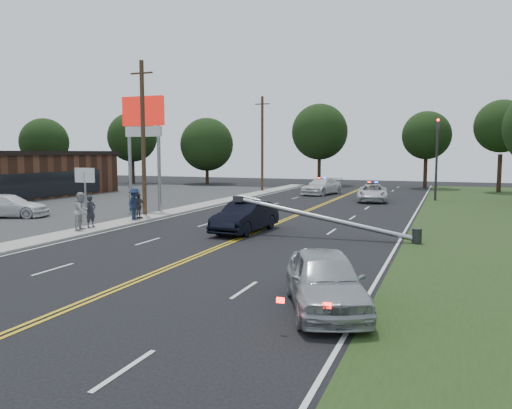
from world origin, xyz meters
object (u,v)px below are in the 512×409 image
at_px(waiting_sedan, 325,280).
at_px(emergency_a, 372,193).
at_px(emergency_b, 322,186).
at_px(bystander_a, 91,211).
at_px(bystander_c, 135,204).
at_px(traffic_signal, 437,152).
at_px(crashed_sedan, 245,217).
at_px(bystander_d, 138,206).
at_px(utility_pole_far, 262,144).
at_px(parked_car, 8,206).
at_px(bystander_b, 82,211).
at_px(utility_pole_mid, 143,138).
at_px(fallen_streetlight, 333,220).
at_px(pylon_sign, 143,126).
at_px(small_sign, 85,179).

relative_size(waiting_sedan, emergency_a, 0.89).
height_order(emergency_b, bystander_a, bystander_a).
height_order(emergency_b, bystander_c, bystander_c).
relative_size(traffic_signal, crashed_sedan, 1.42).
distance_m(emergency_b, bystander_d, 23.34).
bearing_deg(traffic_signal, bystander_c, -128.91).
xyz_separation_m(utility_pole_far, bystander_c, (0.97, -24.48, -4.01)).
bearing_deg(waiting_sedan, crashed_sedan, 99.56).
distance_m(parked_car, bystander_d, 8.91).
bearing_deg(bystander_b, bystander_d, -14.34).
relative_size(utility_pole_mid, utility_pole_far, 1.00).
relative_size(emergency_b, bystander_c, 2.91).
relative_size(traffic_signal, parked_car, 1.40).
distance_m(fallen_streetlight, crashed_sedan, 4.69).
xyz_separation_m(bystander_a, bystander_c, (0.42, 3.46, 0.09)).
relative_size(traffic_signal, utility_pole_far, 0.70).
height_order(traffic_signal, bystander_d, traffic_signal).
bearing_deg(pylon_sign, traffic_signal, 40.39).
height_order(traffic_signal, emergency_b, traffic_signal).
relative_size(utility_pole_mid, emergency_b, 1.80).
height_order(waiting_sedan, bystander_d, bystander_d).
distance_m(small_sign, traffic_signal, 28.72).
height_order(utility_pole_mid, bystander_c, utility_pole_mid).
xyz_separation_m(waiting_sedan, emergency_b, (-8.78, 35.51, 0.01)).
distance_m(small_sign, parked_car, 5.05).
bearing_deg(utility_pole_mid, traffic_signal, 45.80).
distance_m(waiting_sedan, bystander_a, 17.54).
distance_m(crashed_sedan, bystander_a, 8.44).
bearing_deg(small_sign, fallen_streetlight, -12.40).
height_order(fallen_streetlight, parked_car, fallen_streetlight).
xyz_separation_m(emergency_a, bystander_d, (-11.63, -17.33, 0.19)).
bearing_deg(crashed_sedan, parked_car, -175.85).
bearing_deg(bystander_d, utility_pole_mid, 32.00).
relative_size(pylon_sign, bystander_b, 4.04).
distance_m(utility_pole_far, bystander_d, 24.37).
distance_m(crashed_sedan, emergency_b, 24.43).
distance_m(traffic_signal, waiting_sedan, 33.16).
xyz_separation_m(fallen_streetlight, utility_pole_far, (-13.39, 26.00, 4.17)).
distance_m(traffic_signal, utility_pole_mid, 25.12).
bearing_deg(fallen_streetlight, utility_pole_far, 117.24).
relative_size(pylon_sign, small_sign, 2.58).
relative_size(parked_car, emergency_a, 0.96).
xyz_separation_m(pylon_sign, utility_pole_far, (1.30, 20.00, -0.91)).
distance_m(emergency_b, bystander_a, 27.26).
bearing_deg(parked_car, bystander_d, -99.93).
height_order(pylon_sign, bystander_d, pylon_sign).
height_order(emergency_a, bystander_c, bystander_c).
xyz_separation_m(small_sign, traffic_signal, (22.30, 18.00, 1.87)).
bearing_deg(fallen_streetlight, bystander_d, 170.88).
distance_m(fallen_streetlight, utility_pole_mid, 14.58).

